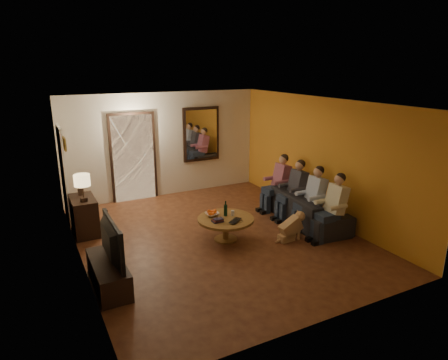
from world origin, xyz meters
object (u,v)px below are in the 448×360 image
sofa (307,208)px  person_a (333,209)px  person_c (295,192)px  wine_bottle (226,208)px  person_b (313,200)px  dresser (84,216)px  tv (106,242)px  tv_stand (108,274)px  coffee_table (226,229)px  table_lamp (83,188)px  laptop (237,221)px  person_d (279,185)px  dog (291,226)px  bowl (212,214)px

sofa → person_a: size_ratio=1.81×
person_c → wine_bottle: size_ratio=3.87×
sofa → person_b: (-0.10, -0.30, 0.28)m
dresser → tv: size_ratio=0.74×
tv_stand → sofa: sofa is taller
tv → coffee_table: tv is taller
table_lamp → tv: 2.03m
person_a → laptop: (-1.75, 0.60, -0.14)m
person_d → laptop: (-1.75, -1.20, -0.14)m
dresser → tv_stand: (0.00, -2.23, -0.16)m
dog → person_a: bearing=-26.5°
dresser → sofa: size_ratio=0.38×
dresser → person_b: size_ratio=0.69×
wine_bottle → dog: bearing=-32.4°
person_b → laptop: 1.76m
person_b → person_c: same height
coffee_table → laptop: size_ratio=3.26×
dog → laptop: bearing=160.0°
sofa → dog: sofa is taller
dresser → sofa: (4.29, -1.55, -0.05)m
dresser → bowl: dresser is taller
person_b → laptop: bearing=-180.0°
tv → dresser: bearing=0.0°
dog → table_lamp: bearing=147.0°
person_a → person_c: size_ratio=1.00×
tv → bowl: 2.35m
sofa → person_d: (-0.10, 0.90, 0.28)m
table_lamp → tv_stand: bearing=-90.0°
tv_stand → person_d: size_ratio=1.03×
bowl → laptop: bearing=-60.8°
tv_stand → sofa: size_ratio=0.57×
person_a → person_c: bearing=90.0°
tv_stand → wine_bottle: size_ratio=3.97×
tv → laptop: tv is taller
dresser → wine_bottle: (2.39, -1.47, 0.24)m
tv → person_c: size_ratio=0.94×
person_a → wine_bottle: size_ratio=3.87×
bowl → person_d: bearing=19.0°
dresser → person_a: bearing=-30.3°
tv_stand → tv: tv is taller
tv → dog: (3.45, 0.10, -0.46)m
tv_stand → bowl: 2.35m
dresser → wine_bottle: wine_bottle is taller
person_b → bowl: 2.09m
dresser → wine_bottle: 2.82m
tv → person_b: 4.21m
tv_stand → wine_bottle: 2.54m
table_lamp → person_d: 4.23m
table_lamp → tv: size_ratio=0.48×
person_a → bowl: person_a is taller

